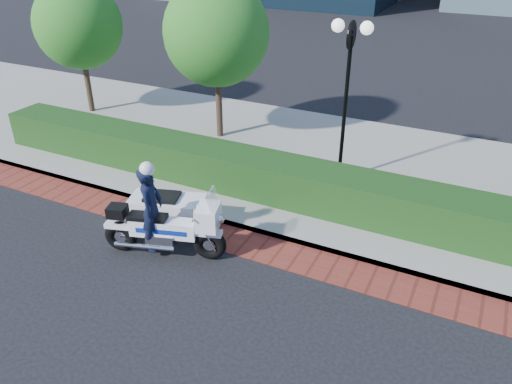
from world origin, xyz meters
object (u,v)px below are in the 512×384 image
at_px(tree_a, 78,25).
at_px(police_motorcycle, 164,215).
at_px(lamppost, 348,79).
at_px(tree_b, 216,33).

distance_m(tree_a, police_motorcycle, 9.73).
relative_size(lamppost, tree_b, 0.86).
bearing_deg(tree_b, police_motorcycle, -71.49).
xyz_separation_m(tree_b, police_motorcycle, (1.93, -5.77, -2.68)).
bearing_deg(police_motorcycle, lamppost, 43.05).
bearing_deg(lamppost, police_motorcycle, -119.88).
height_order(lamppost, police_motorcycle, lamppost).
height_order(tree_a, police_motorcycle, tree_a).
xyz_separation_m(tree_a, tree_b, (5.50, 0.00, 0.21)).
bearing_deg(tree_a, lamppost, -7.41).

